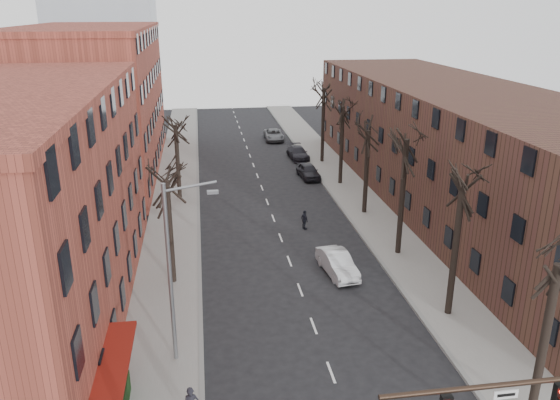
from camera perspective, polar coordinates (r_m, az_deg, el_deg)
name	(u,v)px	position (r m, az deg, el deg)	size (l,w,h in m)	color
sidewalk_left	(176,194)	(50.47, -10.83, 0.57)	(4.00, 90.00, 0.15)	gray
sidewalk_right	(347,186)	(52.18, 6.99, 1.41)	(4.00, 90.00, 0.15)	gray
building_left_far	(93,104)	(58.46, -18.94, 9.46)	(12.00, 28.00, 14.00)	brown
building_right	(455,145)	(49.15, 17.84, 5.45)	(12.00, 50.00, 10.00)	#462B20
tree_right_b	(448,315)	(32.33, 17.11, -11.39)	(5.20, 5.20, 10.80)	black
tree_right_c	(398,254)	(38.81, 12.18, -5.55)	(5.20, 5.20, 11.60)	black
tree_right_d	(364,213)	(45.77, 8.77, -1.39)	(5.20, 5.20, 10.00)	black
tree_right_e	(340,184)	(53.02, 6.29, 1.65)	(5.20, 5.20, 10.80)	black
tree_right_f	(322,162)	(60.46, 4.41, 3.95)	(5.20, 5.20, 11.60)	black
tree_left_a	(174,283)	(34.81, -11.04, -8.51)	(5.20, 5.20, 9.50)	black
tree_left_b	(180,199)	(49.53, -10.40, 0.14)	(5.20, 5.20, 9.50)	black
streetlight	(173,267)	(25.39, -11.10, -6.87)	(2.45, 0.22, 9.03)	slate
silver_sedan	(337,263)	(35.20, 6.01, -6.60)	(1.51, 4.33, 1.43)	silver
parked_car_near	(308,171)	(54.55, 2.97, 3.05)	(1.70, 4.23, 1.44)	black
parked_car_mid	(298,153)	(61.59, 1.89, 4.94)	(1.91, 4.69, 1.36)	black
parked_car_far	(274,135)	(70.51, -0.65, 6.82)	(2.28, 4.95, 1.38)	slate
pedestrian_crossing	(305,220)	(41.82, 2.58, -2.09)	(0.90, 0.37, 1.53)	black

